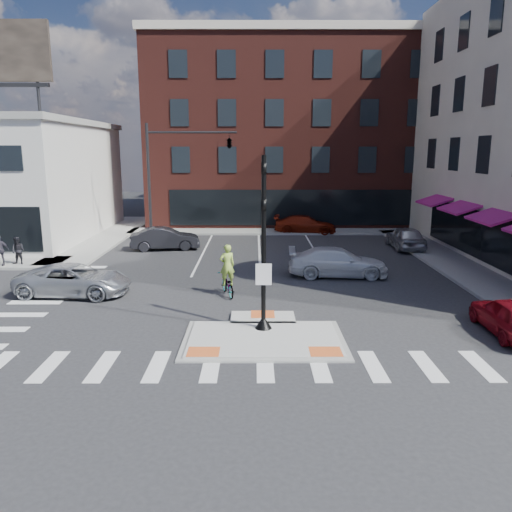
{
  "coord_description": "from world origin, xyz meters",
  "views": [
    {
      "loc": [
        -0.3,
        -16.23,
        6.27
      ],
      "look_at": [
        -0.25,
        3.75,
        2.0
      ],
      "focal_mm": 35.0,
      "sensor_mm": 36.0,
      "label": 1
    }
  ],
  "objects_px": {
    "red_sedan": "(511,316)",
    "bg_car_red": "(305,224)",
    "white_pickup": "(338,262)",
    "bg_car_dark": "(165,239)",
    "pedestrian_a": "(18,251)",
    "silver_suv": "(74,280)",
    "cyclist": "(227,278)",
    "bg_car_silver": "(405,237)"
  },
  "relations": [
    {
      "from": "white_pickup",
      "to": "bg_car_silver",
      "type": "xyz_separation_m",
      "value": [
        5.52,
        7.1,
        0.02
      ]
    },
    {
      "from": "bg_car_silver",
      "to": "bg_car_red",
      "type": "distance_m",
      "value": 8.5
    },
    {
      "from": "bg_car_silver",
      "to": "bg_car_dark",
      "type": "bearing_deg",
      "value": 1.38
    },
    {
      "from": "bg_car_dark",
      "to": "pedestrian_a",
      "type": "distance_m",
      "value": 8.61
    },
    {
      "from": "red_sedan",
      "to": "bg_car_red",
      "type": "distance_m",
      "value": 22.02
    },
    {
      "from": "bg_car_red",
      "to": "white_pickup",
      "type": "bearing_deg",
      "value": -172.41
    },
    {
      "from": "red_sedan",
      "to": "bg_car_red",
      "type": "height_order",
      "value": "bg_car_red"
    },
    {
      "from": "bg_car_red",
      "to": "pedestrian_a",
      "type": "relative_size",
      "value": 3.12
    },
    {
      "from": "silver_suv",
      "to": "bg_car_silver",
      "type": "xyz_separation_m",
      "value": [
        17.63,
        10.41,
        0.06
      ]
    },
    {
      "from": "bg_car_dark",
      "to": "pedestrian_a",
      "type": "bearing_deg",
      "value": 115.13
    },
    {
      "from": "bg_car_red",
      "to": "pedestrian_a",
      "type": "xyz_separation_m",
      "value": [
        -16.71,
        -11.2,
        0.22
      ]
    },
    {
      "from": "silver_suv",
      "to": "white_pickup",
      "type": "xyz_separation_m",
      "value": [
        12.11,
        3.31,
        0.04
      ]
    },
    {
      "from": "bg_car_dark",
      "to": "bg_car_red",
      "type": "bearing_deg",
      "value": -65.28
    },
    {
      "from": "red_sedan",
      "to": "bg_car_silver",
      "type": "distance_m",
      "value": 15.31
    },
    {
      "from": "silver_suv",
      "to": "bg_car_silver",
      "type": "bearing_deg",
      "value": -54.66
    },
    {
      "from": "white_pickup",
      "to": "red_sedan",
      "type": "bearing_deg",
      "value": -147.67
    },
    {
      "from": "red_sedan",
      "to": "bg_car_silver",
      "type": "xyz_separation_m",
      "value": [
        0.9,
        15.29,
        0.08
      ]
    },
    {
      "from": "white_pickup",
      "to": "bg_car_silver",
      "type": "bearing_deg",
      "value": -34.91
    },
    {
      "from": "white_pickup",
      "to": "pedestrian_a",
      "type": "bearing_deg",
      "value": 86.02
    },
    {
      "from": "red_sedan",
      "to": "white_pickup",
      "type": "xyz_separation_m",
      "value": [
        -4.61,
        8.19,
        0.06
      ]
    },
    {
      "from": "bg_car_red",
      "to": "cyclist",
      "type": "relative_size",
      "value": 2.06
    },
    {
      "from": "pedestrian_a",
      "to": "silver_suv",
      "type": "bearing_deg",
      "value": -40.1
    },
    {
      "from": "white_pickup",
      "to": "bg_car_dark",
      "type": "distance_m",
      "value": 12.07
    },
    {
      "from": "cyclist",
      "to": "pedestrian_a",
      "type": "bearing_deg",
      "value": -41.98
    },
    {
      "from": "bg_car_red",
      "to": "bg_car_silver",
      "type": "bearing_deg",
      "value": -130.36
    },
    {
      "from": "bg_car_silver",
      "to": "cyclist",
      "type": "xyz_separation_m",
      "value": [
        -10.9,
        -10.49,
        0.03
      ]
    },
    {
      "from": "white_pickup",
      "to": "bg_car_dark",
      "type": "height_order",
      "value": "white_pickup"
    },
    {
      "from": "bg_car_silver",
      "to": "cyclist",
      "type": "relative_size",
      "value": 1.91
    },
    {
      "from": "bg_car_dark",
      "to": "bg_car_red",
      "type": "relative_size",
      "value": 0.92
    },
    {
      "from": "red_sedan",
      "to": "bg_car_silver",
      "type": "bearing_deg",
      "value": -92.65
    },
    {
      "from": "white_pickup",
      "to": "bg_car_dark",
      "type": "relative_size",
      "value": 1.14
    },
    {
      "from": "red_sedan",
      "to": "cyclist",
      "type": "bearing_deg",
      "value": -24.9
    },
    {
      "from": "bg_car_silver",
      "to": "silver_suv",
      "type": "bearing_deg",
      "value": 31.15
    },
    {
      "from": "red_sedan",
      "to": "bg_car_red",
      "type": "relative_size",
      "value": 0.83
    },
    {
      "from": "bg_car_dark",
      "to": "pedestrian_a",
      "type": "relative_size",
      "value": 2.88
    },
    {
      "from": "red_sedan",
      "to": "pedestrian_a",
      "type": "bearing_deg",
      "value": -24.6
    },
    {
      "from": "silver_suv",
      "to": "pedestrian_a",
      "type": "height_order",
      "value": "pedestrian_a"
    },
    {
      "from": "red_sedan",
      "to": "pedestrian_a",
      "type": "height_order",
      "value": "pedestrian_a"
    },
    {
      "from": "red_sedan",
      "to": "bg_car_dark",
      "type": "bearing_deg",
      "value": -45.33
    },
    {
      "from": "red_sedan",
      "to": "bg_car_dark",
      "type": "distance_m",
      "value": 20.93
    },
    {
      "from": "red_sedan",
      "to": "white_pickup",
      "type": "bearing_deg",
      "value": -59.87
    },
    {
      "from": "silver_suv",
      "to": "white_pickup",
      "type": "bearing_deg",
      "value": -69.93
    }
  ]
}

